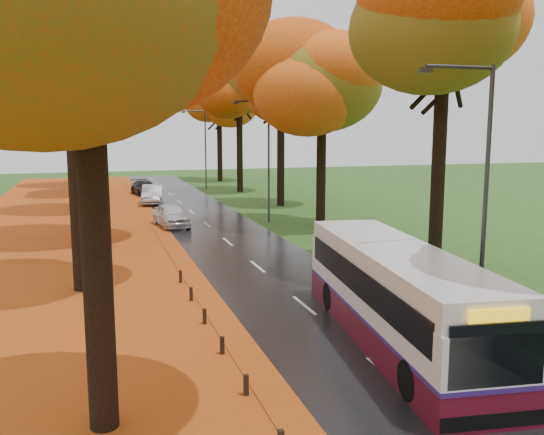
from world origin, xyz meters
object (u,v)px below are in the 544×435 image
streetlamp_near (479,179)px  car_silver (153,194)px  streetlamp_far (203,143)px  bus (397,293)px  streetlamp_mid (265,151)px  car_white (171,215)px  car_dark (145,188)px

streetlamp_near → car_silver: 34.38m
streetlamp_far → car_silver: 12.73m
streetlamp_near → bus: (-2.62, -0.02, -3.22)m
streetlamp_mid → streetlamp_far: size_ratio=1.00×
car_white → car_silver: 11.60m
streetlamp_mid → bus: bearing=-96.8°
streetlamp_far → bus: 44.21m
car_white → car_silver: car_silver is taller
streetlamp_mid → car_dark: streetlamp_mid is taller
streetlamp_mid → bus: 22.41m
car_silver → car_white: bearing=-81.8°
streetlamp_mid → bus: streetlamp_mid is taller
bus → car_dark: (-3.66, 40.32, -0.78)m
streetlamp_far → car_silver: (-6.21, -10.41, -3.91)m
bus → car_silver: bus is taller
streetlamp_mid → car_silver: (-6.21, 11.59, -3.91)m
car_white → streetlamp_mid: bearing=-7.5°
car_dark → streetlamp_mid: bearing=-80.1°
car_silver → car_dark: bearing=98.9°
car_silver → streetlamp_near: bearing=-71.3°
streetlamp_near → car_white: bearing=105.8°
streetlamp_far → car_dark: 8.32m
streetlamp_mid → streetlamp_near: bearing=-90.0°
streetlamp_near → car_silver: bearing=100.5°
bus → car_white: size_ratio=2.56×
streetlamp_mid → bus: (-2.62, -22.02, -3.22)m
streetlamp_far → bus: streetlamp_far is taller
bus → car_white: 22.31m
car_silver → car_dark: 6.71m
car_silver → car_dark: car_silver is taller
bus → streetlamp_mid: bearing=90.5°
car_white → car_dark: bearing=82.6°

